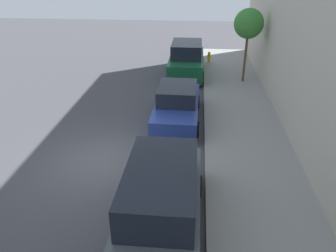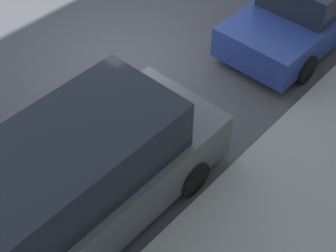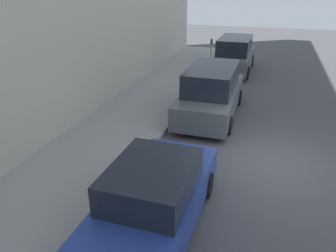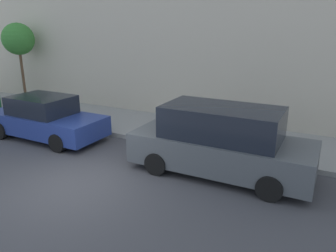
% 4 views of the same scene
% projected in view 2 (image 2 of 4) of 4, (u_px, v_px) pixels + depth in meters
% --- Properties ---
extents(ground_plane, '(60.00, 60.00, 0.00)m').
position_uv_depth(ground_plane, '(124.00, 63.00, 10.12)').
color(ground_plane, '#424247').
extents(parked_minivan_second, '(2.02, 4.90, 1.90)m').
position_uv_depth(parked_minivan_second, '(79.00, 181.00, 6.78)').
color(parked_minivan_second, '#4C5156').
rests_on(parked_minivan_second, ground_plane).
extents(parked_sedan_third, '(1.92, 4.52, 1.54)m').
position_uv_depth(parked_sedan_third, '(309.00, 7.00, 10.32)').
color(parked_sedan_third, navy).
rests_on(parked_sedan_third, ground_plane).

